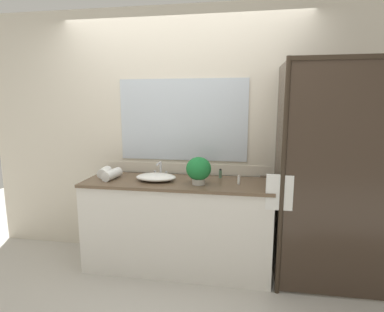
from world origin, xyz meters
The scene contains 11 objects.
ground_plane centered at (0.00, 0.00, 0.00)m, with size 8.00×8.00×0.00m, color #B7B2A8.
wall_back_with_mirror centered at (0.00, 0.34, 1.30)m, with size 4.40×0.06×2.60m.
vanity_cabinet centered at (0.00, 0.01, 0.45)m, with size 1.80×0.58×0.90m.
shower_enclosure centered at (1.28, -0.19, 1.02)m, with size 1.20×0.59×2.00m.
sink_basin centered at (-0.20, -0.01, 0.93)m, with size 0.39×0.27×0.07m, color white.
faucet centered at (-0.20, 0.15, 0.95)m, with size 0.17×0.16×0.16m.
potted_plant centered at (0.23, -0.08, 1.04)m, with size 0.23×0.23×0.26m.
amenity_bottle_conditioner centered at (0.59, -0.01, 0.94)m, with size 0.03×0.03×0.08m.
amenity_bottle_lotion centered at (0.41, 0.20, 0.94)m, with size 0.03×0.03×0.09m.
rolled_towel_near_edge centered at (-0.76, 0.04, 0.95)m, with size 0.10×0.10×0.18m, color white.
rolled_towel_middle centered at (-0.65, -0.02, 0.95)m, with size 0.10×0.10×0.25m, color white.
Camera 1 is at (0.61, -2.76, 1.64)m, focal length 28.20 mm.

